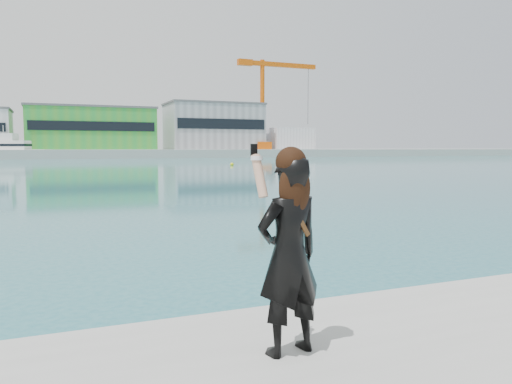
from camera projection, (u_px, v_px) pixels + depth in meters
far_quay at (58, 153)px, 123.94m from camera, size 320.00×40.00×2.00m
warehouse_green at (91, 128)px, 124.56m from camera, size 30.60×16.36×10.50m
warehouse_grey_right at (214, 126)px, 136.59m from camera, size 25.50×15.35×12.50m
ancillary_shed at (289, 139)px, 143.39m from camera, size 12.00×10.00×6.00m
dock_crane at (266, 101)px, 135.48m from camera, size 23.00×4.00×24.00m
flagpole_right at (153, 131)px, 123.53m from camera, size 1.28×0.16×8.00m
motor_yacht at (10, 150)px, 106.97m from camera, size 15.94×9.86×7.22m
buoy_near at (232, 166)px, 68.75m from camera, size 0.50×0.50×0.50m
woman at (289, 249)px, 4.02m from camera, size 0.65×0.49×1.71m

